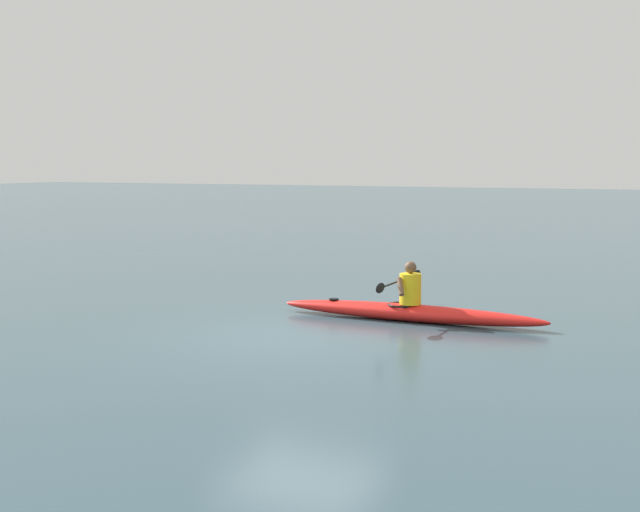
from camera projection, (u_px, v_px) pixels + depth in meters
ground_plane at (302, 336)px, 13.75m from camera, size 160.00×160.00×0.00m
kayak at (410, 312)px, 15.05m from camera, size 4.91×0.64×0.30m
kayaker at (409, 286)px, 15.00m from camera, size 0.43×2.31×0.76m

